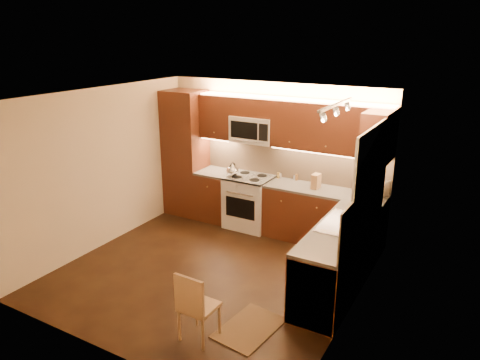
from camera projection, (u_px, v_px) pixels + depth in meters
The scene contains 37 objects.
floor at pixel (212, 271), 6.51m from camera, with size 4.00×4.00×0.01m, color black.
ceiling at pixel (208, 96), 5.73m from camera, with size 4.00×4.00×0.01m, color beige.
wall_back at pixel (274, 156), 7.77m from camera, with size 4.00×0.01×2.50m, color beige.
wall_front at pixel (100, 247), 4.46m from camera, with size 4.00×0.01×2.50m, color beige.
wall_left at pixel (103, 168), 7.05m from camera, with size 0.01×4.00×2.50m, color beige.
wall_right at pixel (357, 218), 5.18m from camera, with size 0.01×4.00×2.50m, color beige.
pantry at pixel (186, 153), 8.33m from camera, with size 0.70×0.60×2.30m, color #43210E.
base_cab_back_left at pixel (217, 196), 8.24m from camera, with size 0.62×0.60×0.86m, color #43210E.
counter_back_left at pixel (216, 172), 8.10m from camera, with size 0.62×0.60×0.04m, color #3E3C39.
base_cab_back_right at pixel (323, 217), 7.29m from camera, with size 1.92×0.60×0.86m, color #43210E.
counter_back_right at pixel (325, 191), 7.15m from camera, with size 1.92×0.60×0.04m, color #3E3C39.
base_cab_right at pixel (337, 261), 5.91m from camera, with size 0.60×2.00×0.86m, color #43210E.
counter_right at pixel (340, 229), 5.77m from camera, with size 0.60×2.00×0.04m, color #3E3C39.
dishwasher at pixel (319, 286), 5.33m from camera, with size 0.58×0.60×0.84m, color silver.
backsplash_back at pixel (292, 162), 7.61m from camera, with size 3.30×0.02×0.60m, color #A18262.
backsplash_right at pixel (365, 210), 5.53m from camera, with size 0.02×2.00×0.60m, color #A18262.
upper_cab_back_left at pixel (219, 116), 7.90m from camera, with size 0.62×0.35×0.75m, color #43210E.
upper_cab_back_right at pixel (331, 128), 6.94m from camera, with size 1.92×0.35×0.75m, color #43210E.
upper_cab_bridge at pixel (254, 107), 7.50m from camera, with size 0.76×0.35×0.31m, color #43210E.
upper_cab_right_corner at pixel (376, 139), 6.22m from camera, with size 0.35×0.50×0.75m, color #43210E.
stove at pixel (249, 202), 7.89m from camera, with size 0.76×0.65×0.92m, color silver, non-canonical shape.
microwave at pixel (254, 129), 7.61m from camera, with size 0.76×0.38×0.44m, color silver, non-canonical shape.
window_frame at pixel (370, 176), 5.53m from camera, with size 0.03×1.44×1.24m, color silver.
window_blinds at pixel (369, 176), 5.54m from camera, with size 0.02×1.36×1.16m, color silver.
sink at pixel (344, 218), 5.86m from camera, with size 0.52×0.86×0.15m, color silver, non-canonical shape.
faucet at pixel (358, 216), 5.75m from camera, with size 0.20×0.04×0.30m, color silver, non-canonical shape.
track_light_bar at pixel (337, 105), 5.34m from camera, with size 0.04×1.20×0.03m, color silver.
kettle at pixel (232, 169), 7.73m from camera, with size 0.21×0.21×0.24m, color silver, non-canonical shape.
toaster_oven at pixel (371, 187), 6.87m from camera, with size 0.44×0.33×0.26m, color silver.
knife_block at pixel (316, 181), 7.19m from camera, with size 0.11×0.17×0.24m, color #9E7247.
spice_jar_a at pixel (295, 177), 7.62m from camera, with size 0.05×0.05×0.09m, color silver.
spice_jar_b at pixel (297, 177), 7.60m from camera, with size 0.05×0.05×0.11m, color brown.
spice_jar_c at pixel (281, 176), 7.70m from camera, with size 0.04×0.04×0.10m, color silver.
spice_jar_d at pixel (278, 175), 7.71m from camera, with size 0.05×0.05×0.10m, color olive.
soap_bottle at pixel (369, 200), 6.45m from camera, with size 0.09×0.09×0.20m, color silver.
rug at pixel (250, 328), 5.24m from camera, with size 0.55×0.83×0.01m, color black.
dining_chair at pixel (199, 305), 4.97m from camera, with size 0.37×0.37×0.84m, color #9E7247, non-canonical shape.
Camera 1 is at (3.20, -4.82, 3.27)m, focal length 33.84 mm.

